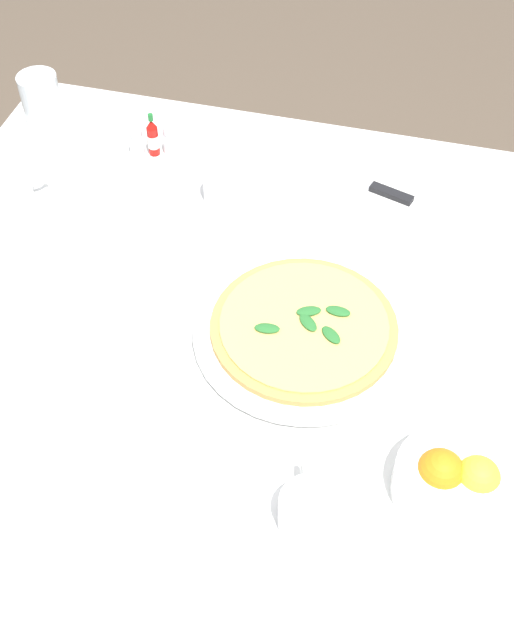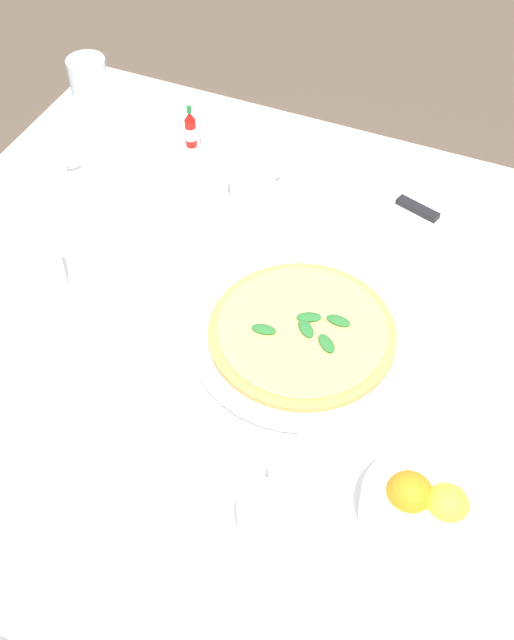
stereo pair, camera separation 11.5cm
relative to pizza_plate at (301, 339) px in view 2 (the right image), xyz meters
The scene contains 15 objects.
ground_plane 0.76m from the pizza_plate, ahead, with size 8.00×8.00×0.00m, color brown.
dining_table 0.20m from the pizza_plate, ahead, with size 1.04×1.04×0.74m.
pizza_plate is the anchor object (origin of this frame).
pizza 0.01m from the pizza_plate, 149.87° to the right, with size 0.27×0.27×0.02m.
coffee_cup_near_left 0.56m from the pizza_plate, 16.86° to the right, with size 0.13×0.13×0.06m.
coffee_cup_right_edge 0.29m from the pizza_plate, 103.78° to the left, with size 0.13×0.13×0.06m.
coffee_cup_left_edge 0.32m from the pizza_plate, 54.23° to the right, with size 0.13×0.13×0.06m.
water_glass_near_right 0.40m from the pizza_plate, ahead, with size 0.07×0.07×0.12m.
water_glass_center_back 0.68m from the pizza_plate, 33.45° to the right, with size 0.07×0.07×0.11m.
napkin_folded 0.34m from the pizza_plate, 95.72° to the right, with size 0.25×0.19×0.02m.
dinner_knife 0.34m from the pizza_plate, 95.26° to the right, with size 0.19×0.08×0.01m.
citrus_bowl 0.30m from the pizza_plate, 139.89° to the left, with size 0.15×0.15×0.07m.
hot_sauce_bottle 0.50m from the pizza_plate, 45.34° to the right, with size 0.02×0.02×0.08m.
salt_shaker 0.51m from the pizza_plate, 42.33° to the right, with size 0.03×0.03×0.06m.
pepper_shaker 0.49m from the pizza_plate, 48.51° to the right, with size 0.03×0.03×0.06m.
Camera 2 is at (-0.37, 0.69, 1.63)m, focal length 44.65 mm.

